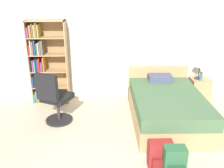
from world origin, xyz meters
TOP-DOWN VIEW (x-y plane):
  - wall_back at (0.00, 3.23)m, footprint 9.00×0.06m
  - bookshelf at (-1.93, 3.00)m, footprint 0.82×0.33m
  - bed at (0.61, 2.06)m, footprint 1.32×2.03m
  - office_chair at (-1.54, 1.99)m, footprint 0.66×0.70m
  - nightstand at (1.59, 2.95)m, footprint 0.43×0.41m
  - table_lamp at (1.53, 2.97)m, footprint 0.21×0.21m
  - water_bottle at (1.54, 2.86)m, footprint 0.06×0.06m
  - backpack_red at (0.20, 0.66)m, footprint 0.34×0.23m
  - backpack_green at (0.36, 0.49)m, footprint 0.31×0.25m

SIDE VIEW (x-z plane):
  - backpack_red at x=0.20m, z-range -0.01..0.41m
  - backpack_green at x=0.36m, z-range -0.01..0.43m
  - nightstand at x=1.59m, z-range 0.00..0.53m
  - bed at x=0.61m, z-range -0.12..0.71m
  - office_chair at x=-1.54m, z-range -0.03..1.03m
  - water_bottle at x=1.54m, z-range 0.52..0.72m
  - table_lamp at x=1.53m, z-range 0.64..1.09m
  - bookshelf at x=-1.93m, z-range 0.03..1.87m
  - wall_back at x=0.00m, z-range 0.00..2.60m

